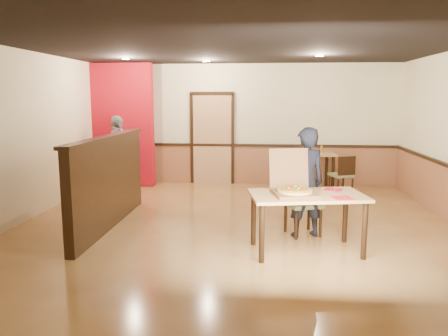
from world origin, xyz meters
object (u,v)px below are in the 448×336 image
object	(u,v)px
condiment	(321,149)
side_chair_left	(296,170)
side_table	(317,161)
passerby	(118,154)
pizza_box	(294,189)
diner	(305,182)
diner_chair	(301,200)
side_chair_right	(343,173)
main_table	(307,202)

from	to	relation	value
condiment	side_chair_left	bearing A→B (deg)	-129.56
side_table	passerby	xyz separation A→B (m)	(-4.34, -0.66, 0.20)
pizza_box	side_table	bearing A→B (deg)	67.36
side_chair_left	side_table	world-z (taller)	side_chair_left
side_chair_left	condiment	distance (m)	1.02
side_table	pizza_box	xyz separation A→B (m)	(-0.79, -4.18, 0.23)
pizza_box	condiment	size ratio (longest dim) A/B	4.90
diner	passerby	size ratio (longest dim) A/B	0.98
side_table	condiment	size ratio (longest dim) A/B	5.55
passerby	condiment	bearing A→B (deg)	-92.68
passerby	condiment	world-z (taller)	passerby
diner_chair	condiment	xyz separation A→B (m)	(0.72, 3.48, 0.36)
diner_chair	pizza_box	size ratio (longest dim) A/B	1.30
passerby	diner_chair	bearing A→B (deg)	-138.54
diner_chair	pizza_box	bearing A→B (deg)	-122.28
side_chair_right	side_table	xyz separation A→B (m)	(-0.47, 0.61, 0.17)
main_table	pizza_box	distance (m)	0.26
side_chair_left	passerby	size ratio (longest dim) A/B	0.58
diner_chair	passerby	bearing A→B (deg)	123.82
side_chair_left	diner	size ratio (longest dim) A/B	0.59
main_table	side_chair_right	world-z (taller)	side_chair_right
side_chair_right	passerby	size ratio (longest dim) A/B	0.51
condiment	pizza_box	bearing A→B (deg)	-101.74
side_chair_right	diner	bearing A→B (deg)	47.15
passerby	side_chair_left	bearing A→B (deg)	-101.90
main_table	pizza_box	xyz separation A→B (m)	(-0.18, -0.02, 0.18)
main_table	diner_chair	world-z (taller)	diner_chair
diner_chair	passerby	size ratio (longest dim) A/B	0.57
pizza_box	condiment	distance (m)	4.40
main_table	passerby	world-z (taller)	passerby
passerby	pizza_box	bearing A→B (deg)	-147.50
diner	main_table	bearing A→B (deg)	69.47
diner_chair	passerby	distance (m)	4.60
side_chair_left	side_chair_right	distance (m)	0.97
diner_chair	condiment	size ratio (longest dim) A/B	6.37
diner_chair	condiment	world-z (taller)	condiment
main_table	diner_chair	distance (m)	0.83
pizza_box	condiment	world-z (taller)	pizza_box
side_chair_right	passerby	xyz separation A→B (m)	(-4.81, -0.06, 0.37)
diner_chair	diner	distance (m)	0.33
diner	pizza_box	world-z (taller)	diner
side_chair_left	diner_chair	bearing A→B (deg)	129.37
passerby	side_table	bearing A→B (deg)	-94.12
diner	condiment	world-z (taller)	diner
side_chair_left	pizza_box	world-z (taller)	pizza_box
side_chair_left	condiment	bearing A→B (deg)	-87.79
diner	condiment	bearing A→B (deg)	-118.38
diner_chair	side_chair_left	world-z (taller)	side_chair_left
side_chair_right	pizza_box	distance (m)	3.81
side_chair_left	passerby	xyz separation A→B (m)	(-3.84, -0.06, 0.31)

